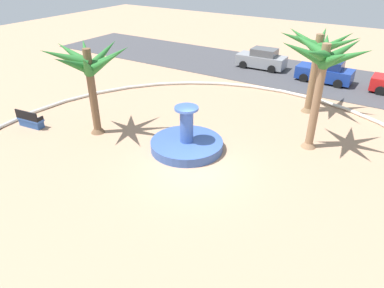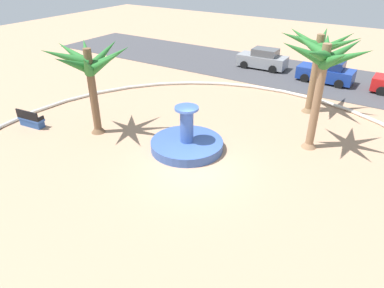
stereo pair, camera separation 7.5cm
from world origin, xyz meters
name	(u,v)px [view 2 (the right image)]	position (x,y,z in m)	size (l,w,h in m)	color
ground_plane	(194,169)	(0.00, 0.00, 0.00)	(80.00, 80.00, 0.00)	tan
plaza_curb	(194,167)	(0.00, 0.00, 0.10)	(23.40, 23.40, 0.20)	silver
street_asphalt	(303,76)	(0.00, 16.10, 0.01)	(48.00, 8.00, 0.03)	#424247
fountain	(187,143)	(-1.31, 1.37, 0.32)	(3.60, 3.60, 2.27)	#38569E
palm_tree_near_fountain	(89,65)	(-6.45, 0.31, 3.71)	(4.37, 4.36, 4.82)	brown
palm_tree_by_curb	(324,64)	(3.76, 4.86, 4.29)	(3.97, 4.18, 5.45)	#8E6B4C
palm_tree_mid_plaza	(319,50)	(2.44, 9.31, 3.78)	(4.44, 4.42, 4.93)	brown
bench_east	(31,121)	(-10.11, -1.20, 0.35)	(1.65, 0.68, 1.00)	#335BA8
parked_car_leftmost	(263,59)	(-3.55, 16.22, 0.78)	(4.05, 2.02, 1.67)	gray
parked_car_second	(326,72)	(1.81, 15.46, 0.78)	(4.02, 1.96, 1.67)	navy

